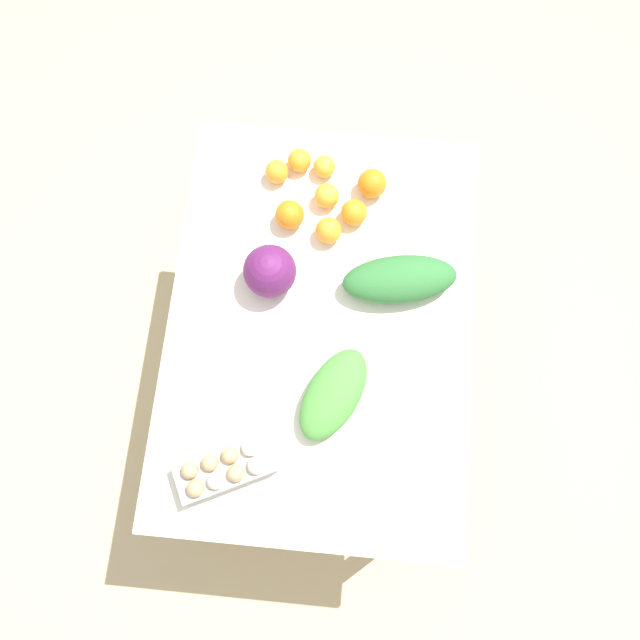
% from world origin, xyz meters
% --- Properties ---
extents(ground_plane, '(8.00, 8.00, 0.00)m').
position_xyz_m(ground_plane, '(0.00, 0.00, 0.00)').
color(ground_plane, '#C6B289').
extents(dining_table, '(1.18, 0.83, 0.74)m').
position_xyz_m(dining_table, '(0.00, 0.00, 0.63)').
color(dining_table, silver).
rests_on(dining_table, ground_plane).
extents(cabbage_purple, '(0.14, 0.14, 0.14)m').
position_xyz_m(cabbage_purple, '(0.11, 0.15, 0.82)').
color(cabbage_purple, '#601E5B').
rests_on(cabbage_purple, dining_table).
extents(egg_carton, '(0.20, 0.26, 0.09)m').
position_xyz_m(egg_carton, '(-0.41, 0.20, 0.79)').
color(egg_carton, '#B7B7B2').
rests_on(egg_carton, dining_table).
extents(greens_bunch_scallion, '(0.30, 0.23, 0.08)m').
position_xyz_m(greens_bunch_scallion, '(-0.20, -0.05, 0.78)').
color(greens_bunch_scallion, '#4C933D').
rests_on(greens_bunch_scallion, dining_table).
extents(greens_bunch_kale, '(0.19, 0.33, 0.10)m').
position_xyz_m(greens_bunch_kale, '(0.13, -0.20, 0.79)').
color(greens_bunch_kale, '#337538').
rests_on(greens_bunch_kale, dining_table).
extents(orange_0, '(0.06, 0.06, 0.06)m').
position_xyz_m(orange_0, '(0.46, 0.03, 0.78)').
color(orange_0, '#F9A833').
rests_on(orange_0, dining_table).
extents(orange_1, '(0.08, 0.08, 0.08)m').
position_xyz_m(orange_1, '(0.29, 0.11, 0.78)').
color(orange_1, orange).
rests_on(orange_1, dining_table).
extents(orange_2, '(0.08, 0.08, 0.08)m').
position_xyz_m(orange_2, '(0.41, -0.11, 0.79)').
color(orange_2, orange).
rests_on(orange_2, dining_table).
extents(orange_3, '(0.07, 0.07, 0.07)m').
position_xyz_m(orange_3, '(0.36, 0.01, 0.78)').
color(orange_3, '#F9A833').
rests_on(orange_3, dining_table).
extents(orange_4, '(0.07, 0.07, 0.07)m').
position_xyz_m(orange_4, '(0.47, 0.10, 0.78)').
color(orange_4, orange).
rests_on(orange_4, dining_table).
extents(orange_5, '(0.07, 0.07, 0.07)m').
position_xyz_m(orange_5, '(0.26, -0.00, 0.78)').
color(orange_5, orange).
rests_on(orange_5, dining_table).
extents(orange_6, '(0.07, 0.07, 0.07)m').
position_xyz_m(orange_6, '(0.43, 0.16, 0.78)').
color(orange_6, orange).
rests_on(orange_6, dining_table).
extents(orange_7, '(0.07, 0.07, 0.07)m').
position_xyz_m(orange_7, '(0.32, -0.07, 0.78)').
color(orange_7, orange).
rests_on(orange_7, dining_table).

